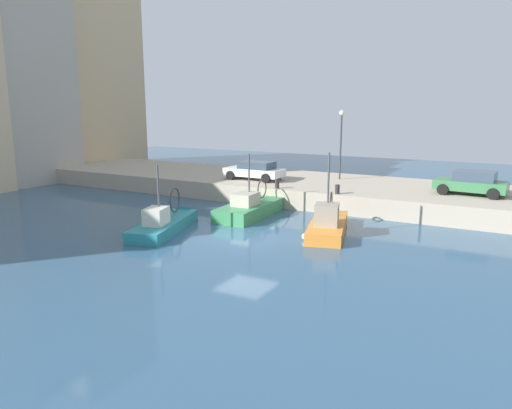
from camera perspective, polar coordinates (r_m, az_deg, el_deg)
The scene contains 11 objects.
water_surface at distance 23.49m, azimuth -1.17°, elevation -4.00°, with size 80.00×80.00×0.00m, color #335675.
quay_wall at distance 33.57m, azimuth 8.74°, elevation 1.67°, with size 9.00×56.00×1.20m, color #ADA08C.
fishing_boat_teal at distance 25.59m, azimuth -10.51°, elevation -2.64°, with size 6.66×3.44×4.27m.
fishing_boat_green at distance 28.56m, azimuth -0.31°, elevation -0.97°, with size 6.41×2.35×4.58m.
fishing_boat_orange at distance 25.04m, azimuth 8.57°, elevation -2.80°, with size 6.49×3.22×4.88m.
parked_car_green at distance 30.83m, azimuth 24.24°, elevation 2.38°, with size 2.29×4.07×1.41m.
parked_car_white at distance 33.96m, azimuth -0.13°, elevation 4.10°, with size 2.03×4.21×1.30m.
mooring_bollard_mid at distance 28.90m, azimuth 9.63°, elevation 1.79°, with size 0.28×0.28×0.55m, color #2D2D33.
mooring_bollard_north at distance 30.44m, azimuth 2.52°, elevation 2.44°, with size 0.28×0.28×0.55m, color #2D2D33.
quay_streetlamp at distance 34.48m, azimuth 10.07°, elevation 8.34°, with size 0.36×0.36×4.83m.
waterfront_building_west at distance 52.66m, azimuth -20.93°, elevation 16.36°, with size 10.71×9.35×22.64m.
Camera 1 is at (-19.55, -11.38, 6.33)m, focal length 33.69 mm.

